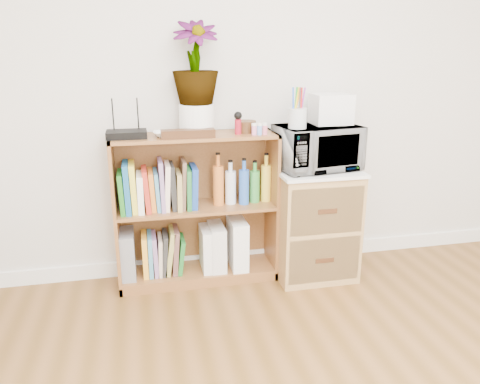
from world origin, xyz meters
name	(u,v)px	position (x,y,z in m)	size (l,w,h in m)	color
skirting_board	(246,257)	(0.00, 2.24, 0.05)	(4.00, 0.02, 0.10)	white
bookshelf	(197,210)	(-0.35, 2.10, 0.47)	(1.00, 0.30, 0.95)	brown
wicker_unit	(313,223)	(0.40, 2.02, 0.35)	(0.50, 0.45, 0.70)	#9E7542
microwave	(317,148)	(0.40, 2.02, 0.86)	(0.49, 0.33, 0.27)	silver
pen_cup	(298,118)	(0.24, 1.95, 1.05)	(0.11, 0.11, 0.12)	silver
small_appliance	(331,109)	(0.50, 2.07, 1.08)	(0.23, 0.19, 0.18)	white
router	(127,134)	(-0.74, 2.08, 0.97)	(0.23, 0.16, 0.04)	black
white_bowl	(164,134)	(-0.53, 2.07, 0.97)	(0.13, 0.13, 0.03)	white
plant_pot	(197,119)	(-0.33, 2.12, 1.04)	(0.21, 0.21, 0.18)	white
potted_plant	(195,62)	(-0.33, 2.12, 1.37)	(0.27, 0.27, 0.48)	#306E2C
trinket_box	(188,134)	(-0.40, 2.00, 0.97)	(0.31, 0.08, 0.05)	#36200E
kokeshi_doll	(238,127)	(-0.09, 2.06, 0.99)	(0.04, 0.04, 0.09)	maroon
wooden_bowl	(246,127)	(-0.03, 2.11, 0.99)	(0.12, 0.12, 0.07)	#381E0F
paint_jars	(259,130)	(0.03, 2.01, 0.98)	(0.11, 0.04, 0.06)	pink
file_box	(128,254)	(-0.79, 2.10, 0.22)	(0.09, 0.23, 0.29)	gray
magazine_holder_left	(208,248)	(-0.28, 2.09, 0.21)	(0.09, 0.22, 0.28)	white
magazine_holder_mid	(217,246)	(-0.23, 2.09, 0.22)	(0.09, 0.23, 0.29)	silver
magazine_holder_right	(237,243)	(-0.09, 2.09, 0.23)	(0.10, 0.26, 0.32)	white
cookbooks	(158,188)	(-0.58, 2.10, 0.63)	(0.47, 0.20, 0.31)	#1E701E
liquor_bottles	(247,181)	(-0.02, 2.10, 0.64)	(0.45, 0.07, 0.32)	orange
lower_books	(163,253)	(-0.57, 2.10, 0.20)	(0.27, 0.19, 0.29)	#F7AC2B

